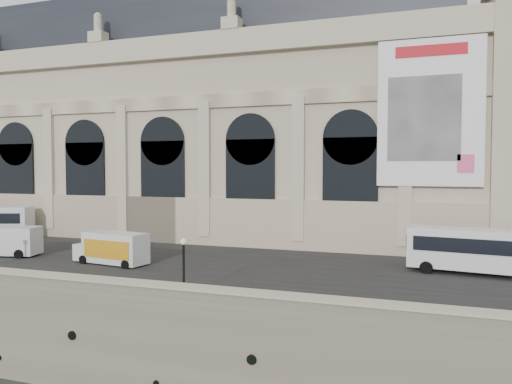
# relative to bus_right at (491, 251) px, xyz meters

# --- Properties ---
(quay) EXTENTS (160.00, 70.00, 6.00)m
(quay) POSITION_rel_bus_right_xyz_m (-27.50, 19.75, -4.97)
(quay) COLOR gray
(quay) RESTS_ON ground
(street) EXTENTS (160.00, 24.00, 0.06)m
(street) POSITION_rel_bus_right_xyz_m (-27.50, -1.25, -1.94)
(street) COLOR #2D2D2D
(street) RESTS_ON quay
(parapet) EXTENTS (160.00, 1.40, 1.21)m
(parapet) POSITION_rel_bus_right_xyz_m (-27.50, -14.65, -1.35)
(parapet) COLOR gray
(parapet) RESTS_ON quay
(museum) EXTENTS (69.00, 18.70, 29.10)m
(museum) POSITION_rel_bus_right_xyz_m (-33.48, 15.61, 11.75)
(museum) COLOR beige
(museum) RESTS_ON quay
(bus_right) EXTENTS (12.15, 4.03, 3.52)m
(bus_right) POSITION_rel_bus_right_xyz_m (0.00, 0.00, 0.00)
(bus_right) COLOR silver
(bus_right) RESTS_ON quay
(van_c) EXTENTS (6.51, 3.66, 2.74)m
(van_c) POSITION_rel_bus_right_xyz_m (-41.45, -5.30, -0.57)
(van_c) COLOR silver
(van_c) RESTS_ON quay
(box_truck) EXTENTS (6.98, 3.19, 2.72)m
(box_truck) POSITION_rel_bus_right_xyz_m (-29.58, -5.29, -0.60)
(box_truck) COLOR silver
(box_truck) RESTS_ON quay
(lamp_right) EXTENTS (0.39, 0.39, 3.82)m
(lamp_right) POSITION_rel_bus_right_xyz_m (-18.58, -13.48, -0.07)
(lamp_right) COLOR black
(lamp_right) RESTS_ON quay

